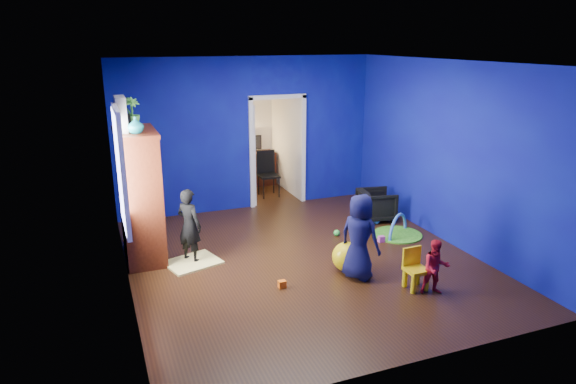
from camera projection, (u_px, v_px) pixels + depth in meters
name	position (u px, v px, depth m)	size (l,w,h in m)	color
floor	(303.00, 260.00, 7.72)	(5.00, 5.50, 0.01)	black
ceiling	(305.00, 62.00, 6.89)	(5.00, 5.50, 0.01)	white
wall_back	(248.00, 135.00, 9.76)	(5.00, 0.02, 2.90)	#0C0B7E
wall_front	(417.00, 232.00, 4.85)	(5.00, 0.02, 2.90)	#0C0B7E
wall_left	(121.00, 184.00, 6.44)	(0.02, 5.50, 2.90)	#0C0B7E
wall_right	(448.00, 153.00, 8.17)	(0.02, 5.50, 2.90)	#0C0B7E
alcove	(263.00, 135.00, 10.81)	(1.00, 1.75, 2.50)	silver
armchair	(376.00, 205.00, 9.38)	(0.60, 0.62, 0.57)	black
child_black	(189.00, 226.00, 7.55)	(0.41, 0.27, 1.12)	black
child_navy	(360.00, 237.00, 7.01)	(0.59, 0.38, 1.21)	#101A3D
toddler_red	(436.00, 267.00, 6.63)	(0.36, 0.28, 0.74)	#AF121E
vase	(135.00, 125.00, 6.99)	(0.22, 0.22, 0.23)	#0C5F67
potted_plant	(131.00, 112.00, 7.42)	(0.24, 0.24, 0.44)	#398831
tv_armoire	(140.00, 196.00, 7.57)	(0.58, 1.14, 1.96)	#3F190A
crt_tv	(142.00, 193.00, 7.57)	(0.46, 0.70, 0.54)	silver
yellow_blanket	(193.00, 262.00, 7.62)	(0.75, 0.60, 0.03)	#F2E07A
hopper_ball	(347.00, 257.00, 7.33)	(0.43, 0.43, 0.43)	yellow
kid_chair	(416.00, 271.00, 6.79)	(0.28, 0.28, 0.50)	yellow
play_mat	(398.00, 235.00, 8.71)	(0.82, 0.82, 0.02)	#3F8F20
toy_arch	(398.00, 234.00, 8.71)	(0.74, 0.74, 0.05)	#3F8CD8
window_left	(119.00, 170.00, 6.73)	(0.03, 0.95, 1.55)	white
curtain	(127.00, 181.00, 7.34)	(0.14, 0.42, 2.40)	slate
doorway	(277.00, 153.00, 10.08)	(1.16, 0.10, 2.10)	white
study_desk	(255.00, 169.00, 11.62)	(0.88, 0.44, 0.75)	#3D140A
desk_monitor	(253.00, 143.00, 11.57)	(0.40, 0.05, 0.32)	black
desk_lamp	(242.00, 145.00, 11.42)	(0.14, 0.14, 0.14)	#FFD88C
folding_chair	(269.00, 175.00, 10.74)	(0.40, 0.40, 0.92)	black
book_shelf	(252.00, 95.00, 11.25)	(0.88, 0.24, 0.04)	white
toy_0	(434.00, 261.00, 7.57)	(0.10, 0.08, 0.10)	red
toy_1	(377.00, 221.00, 9.24)	(0.11, 0.11, 0.11)	blue
toy_2	(282.00, 284.00, 6.87)	(0.10, 0.08, 0.10)	#FB630D
toy_3	(337.00, 233.00, 8.67)	(0.11, 0.11, 0.11)	green
toy_4	(381.00, 239.00, 8.41)	(0.10, 0.08, 0.10)	#CD4CA4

